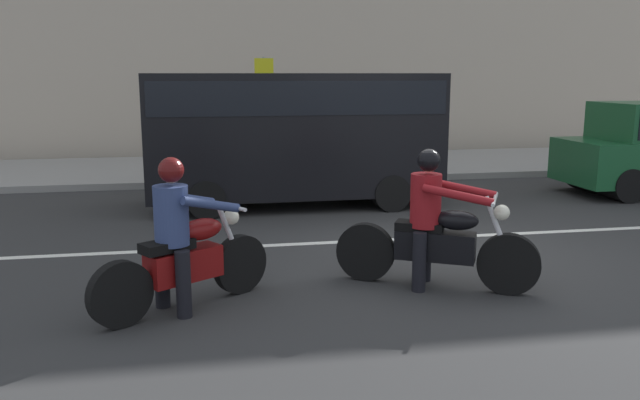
{
  "coord_description": "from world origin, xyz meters",
  "views": [
    {
      "loc": [
        -3.21,
        -7.77,
        2.35
      ],
      "look_at": [
        -1.82,
        -0.33,
        0.87
      ],
      "focal_mm": 36.31,
      "sensor_mm": 36.0,
      "label": 1
    }
  ],
  "objects_px": {
    "parked_van_black": "(294,130)",
    "street_sign_post": "(264,102)",
    "motorcycle_with_rider_denim_blue": "(182,248)",
    "motorcycle_with_rider_crimson": "(435,232)"
  },
  "relations": [
    {
      "from": "street_sign_post",
      "to": "motorcycle_with_rider_denim_blue",
      "type": "bearing_deg",
      "value": -101.04
    },
    {
      "from": "motorcycle_with_rider_crimson",
      "to": "street_sign_post",
      "type": "bearing_deg",
      "value": 96.55
    },
    {
      "from": "parked_van_black",
      "to": "street_sign_post",
      "type": "bearing_deg",
      "value": 92.0
    },
    {
      "from": "motorcycle_with_rider_crimson",
      "to": "street_sign_post",
      "type": "xyz_separation_m",
      "value": [
        -1.0,
        8.68,
        1.07
      ]
    },
    {
      "from": "motorcycle_with_rider_denim_blue",
      "to": "parked_van_black",
      "type": "xyz_separation_m",
      "value": [
        1.87,
        5.06,
        0.73
      ]
    },
    {
      "from": "motorcycle_with_rider_denim_blue",
      "to": "parked_van_black",
      "type": "distance_m",
      "value": 5.44
    },
    {
      "from": "parked_van_black",
      "to": "motorcycle_with_rider_crimson",
      "type": "bearing_deg",
      "value": -79.92
    },
    {
      "from": "motorcycle_with_rider_denim_blue",
      "to": "parked_van_black",
      "type": "relative_size",
      "value": 0.35
    },
    {
      "from": "motorcycle_with_rider_crimson",
      "to": "parked_van_black",
      "type": "bearing_deg",
      "value": 100.08
    },
    {
      "from": "motorcycle_with_rider_crimson",
      "to": "parked_van_black",
      "type": "relative_size",
      "value": 0.4
    }
  ]
}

